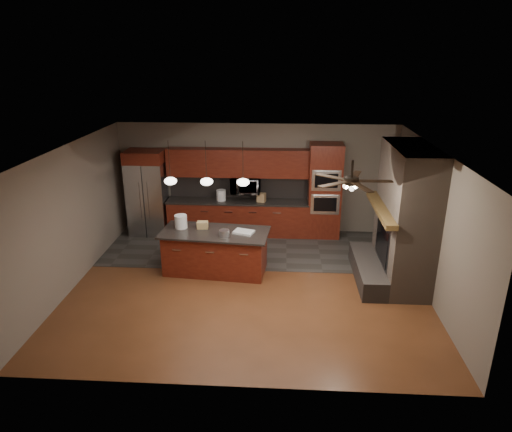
# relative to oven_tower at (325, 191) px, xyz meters

# --- Properties ---
(ground) EXTENTS (7.00, 7.00, 0.00)m
(ground) POSITION_rel_oven_tower_xyz_m (-1.70, -2.69, -1.19)
(ground) COLOR brown
(ground) RESTS_ON ground
(ceiling) EXTENTS (7.00, 6.00, 0.02)m
(ceiling) POSITION_rel_oven_tower_xyz_m (-1.70, -2.69, 1.61)
(ceiling) COLOR white
(ceiling) RESTS_ON back_wall
(back_wall) EXTENTS (7.00, 0.02, 2.80)m
(back_wall) POSITION_rel_oven_tower_xyz_m (-1.70, 0.31, 0.21)
(back_wall) COLOR #706859
(back_wall) RESTS_ON ground
(right_wall) EXTENTS (0.02, 6.00, 2.80)m
(right_wall) POSITION_rel_oven_tower_xyz_m (1.80, -2.69, 0.21)
(right_wall) COLOR #706859
(right_wall) RESTS_ON ground
(left_wall) EXTENTS (0.02, 6.00, 2.80)m
(left_wall) POSITION_rel_oven_tower_xyz_m (-5.20, -2.69, 0.21)
(left_wall) COLOR #706859
(left_wall) RESTS_ON ground
(slate_tile_patch) EXTENTS (7.00, 2.40, 0.01)m
(slate_tile_patch) POSITION_rel_oven_tower_xyz_m (-1.70, -0.89, -1.19)
(slate_tile_patch) COLOR #393733
(slate_tile_patch) RESTS_ON ground
(fireplace_column) EXTENTS (1.30, 2.10, 2.80)m
(fireplace_column) POSITION_rel_oven_tower_xyz_m (1.34, -2.29, 0.11)
(fireplace_column) COLOR #6B5A4C
(fireplace_column) RESTS_ON ground
(back_cabinetry) EXTENTS (3.59, 0.64, 2.20)m
(back_cabinetry) POSITION_rel_oven_tower_xyz_m (-2.18, 0.05, -0.30)
(back_cabinetry) COLOR maroon
(back_cabinetry) RESTS_ON ground
(oven_tower) EXTENTS (0.80, 0.63, 2.38)m
(oven_tower) POSITION_rel_oven_tower_xyz_m (0.00, 0.00, 0.00)
(oven_tower) COLOR maroon
(oven_tower) RESTS_ON ground
(microwave) EXTENTS (0.73, 0.41, 0.50)m
(microwave) POSITION_rel_oven_tower_xyz_m (-1.98, 0.06, 0.11)
(microwave) COLOR silver
(microwave) RESTS_ON back_cabinetry
(refrigerator) EXTENTS (0.94, 0.75, 2.17)m
(refrigerator) POSITION_rel_oven_tower_xyz_m (-4.46, -0.07, -0.10)
(refrigerator) COLOR silver
(refrigerator) RESTS_ON ground
(kitchen_island) EXTENTS (2.34, 1.23, 0.92)m
(kitchen_island) POSITION_rel_oven_tower_xyz_m (-2.45, -2.14, -0.73)
(kitchen_island) COLOR maroon
(kitchen_island) RESTS_ON ground
(white_bucket) EXTENTS (0.27, 0.27, 0.28)m
(white_bucket) POSITION_rel_oven_tower_xyz_m (-3.19, -1.97, -0.13)
(white_bucket) COLOR white
(white_bucket) RESTS_ON kitchen_island
(paint_can) EXTENTS (0.21, 0.21, 0.14)m
(paint_can) POSITION_rel_oven_tower_xyz_m (-2.21, -2.39, -0.20)
(paint_can) COLOR silver
(paint_can) RESTS_ON kitchen_island
(paint_tray) EXTENTS (0.48, 0.40, 0.04)m
(paint_tray) POSITION_rel_oven_tower_xyz_m (-1.83, -2.18, -0.25)
(paint_tray) COLOR silver
(paint_tray) RESTS_ON kitchen_island
(cardboard_box) EXTENTS (0.24, 0.18, 0.15)m
(cardboard_box) POSITION_rel_oven_tower_xyz_m (-2.73, -1.96, -0.20)
(cardboard_box) COLOR tan
(cardboard_box) RESTS_ON kitchen_island
(counter_bucket) EXTENTS (0.27, 0.27, 0.27)m
(counter_bucket) POSITION_rel_oven_tower_xyz_m (-2.59, 0.01, -0.16)
(counter_bucket) COLOR white
(counter_bucket) RESTS_ON back_cabinetry
(counter_box) EXTENTS (0.24, 0.21, 0.22)m
(counter_box) POSITION_rel_oven_tower_xyz_m (-1.57, -0.04, -0.18)
(counter_box) COLOR tan
(counter_box) RESTS_ON back_cabinetry
(pendant_left) EXTENTS (0.26, 0.26, 0.92)m
(pendant_left) POSITION_rel_oven_tower_xyz_m (-3.35, -1.99, 0.77)
(pendant_left) COLOR black
(pendant_left) RESTS_ON ceiling
(pendant_center) EXTENTS (0.26, 0.26, 0.92)m
(pendant_center) POSITION_rel_oven_tower_xyz_m (-2.60, -1.99, 0.77)
(pendant_center) COLOR black
(pendant_center) RESTS_ON ceiling
(pendant_right) EXTENTS (0.26, 0.26, 0.92)m
(pendant_right) POSITION_rel_oven_tower_xyz_m (-1.85, -1.99, 0.77)
(pendant_right) COLOR black
(pendant_right) RESTS_ON ceiling
(ceiling_fan) EXTENTS (1.27, 1.33, 0.41)m
(ceiling_fan) POSITION_rel_oven_tower_xyz_m (0.10, -3.49, 1.27)
(ceiling_fan) COLOR black
(ceiling_fan) RESTS_ON ceiling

